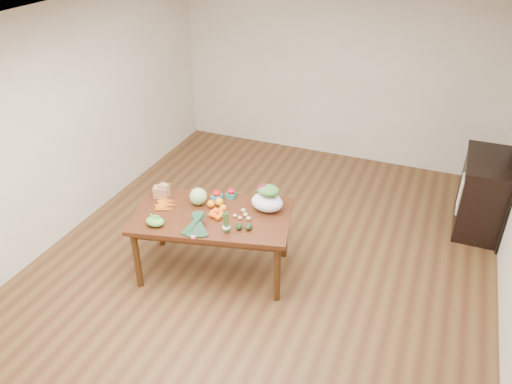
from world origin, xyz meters
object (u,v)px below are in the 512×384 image
at_px(mandarin_cluster, 217,212).
at_px(salad_bag, 267,199).
at_px(cabbage, 198,196).
at_px(kale_bunch, 195,225).
at_px(paper_bag, 161,191).
at_px(asparagus_bundle, 226,222).
at_px(dining_table, 214,243).
at_px(cabinet, 482,193).

relative_size(mandarin_cluster, salad_bag, 0.52).
bearing_deg(cabbage, kale_bunch, -65.53).
bearing_deg(paper_bag, asparagus_bundle, -20.13).
bearing_deg(dining_table, cabbage, 137.10).
distance_m(cabbage, mandarin_cluster, 0.33).
height_order(paper_bag, cabbage, cabbage).
bearing_deg(cabinet, kale_bunch, -138.24).
distance_m(paper_bag, mandarin_cluster, 0.76).
bearing_deg(asparagus_bundle, salad_bag, 53.65).
distance_m(cabinet, kale_bunch, 3.64).
xyz_separation_m(mandarin_cluster, salad_bag, (0.44, 0.32, 0.08)).
xyz_separation_m(dining_table, asparagus_bundle, (0.28, -0.24, 0.50)).
xyz_separation_m(cabbage, asparagus_bundle, (0.51, -0.37, 0.03)).
height_order(paper_bag, mandarin_cluster, paper_bag).
xyz_separation_m(dining_table, cabbage, (-0.23, 0.13, 0.47)).
height_order(cabinet, cabbage, cabbage).
bearing_deg(dining_table, cabinet, 23.97).
bearing_deg(mandarin_cluster, cabbage, 152.64).
bearing_deg(cabinet, mandarin_cluster, -141.67).
distance_m(cabinet, cabbage, 3.52).
xyz_separation_m(paper_bag, cabbage, (0.46, 0.02, 0.02)).
height_order(dining_table, kale_bunch, kale_bunch).
bearing_deg(asparagus_bundle, paper_bag, 146.47).
bearing_deg(asparagus_bundle, cabinet, 30.24).
bearing_deg(paper_bag, dining_table, -9.14).
distance_m(cabinet, asparagus_bundle, 3.36).
relative_size(dining_table, cabbage, 8.61).
height_order(mandarin_cluster, kale_bunch, kale_bunch).
bearing_deg(asparagus_bundle, kale_bunch, -172.56).
distance_m(cabbage, salad_bag, 0.75).
height_order(dining_table, asparagus_bundle, asparagus_bundle).
bearing_deg(cabinet, cabbage, -146.55).
bearing_deg(paper_bag, cabbage, 2.19).
xyz_separation_m(kale_bunch, asparagus_bundle, (0.29, 0.11, 0.05)).
bearing_deg(cabbage, salad_bag, 12.73).
height_order(dining_table, paper_bag, paper_bag).
height_order(kale_bunch, salad_bag, salad_bag).
distance_m(cabinet, salad_bag, 2.84).
height_order(mandarin_cluster, asparagus_bundle, asparagus_bundle).
distance_m(dining_table, asparagus_bundle, 0.62).
xyz_separation_m(mandarin_cluster, kale_bunch, (-0.07, -0.33, 0.03)).
height_order(cabbage, mandarin_cluster, cabbage).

